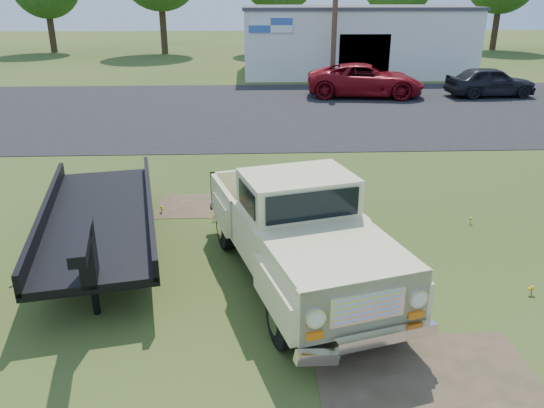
{
  "coord_description": "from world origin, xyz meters",
  "views": [
    {
      "loc": [
        -0.87,
        -8.69,
        4.87
      ],
      "look_at": [
        -0.43,
        1.0,
        1.01
      ],
      "focal_mm": 35.0,
      "sensor_mm": 36.0,
      "label": 1
    }
  ],
  "objects": [
    {
      "name": "red_pickup",
      "position": [
        5.07,
        18.12,
        0.81
      ],
      "size": [
        6.1,
        3.39,
        1.61
      ],
      "primitive_type": "imported",
      "rotation": [
        0.0,
        0.0,
        1.44
      ],
      "color": "maroon",
      "rests_on": "ground"
    },
    {
      "name": "dirt_patch_a",
      "position": [
        1.5,
        -3.0,
        0.0
      ],
      "size": [
        3.0,
        2.0,
        0.01
      ],
      "primitive_type": "cube",
      "color": "#453B25",
      "rests_on": "ground"
    },
    {
      "name": "commercial_building",
      "position": [
        6.0,
        26.99,
        2.1
      ],
      "size": [
        14.2,
        8.2,
        4.15
      ],
      "color": "silver",
      "rests_on": "ground"
    },
    {
      "name": "dark_sedan",
      "position": [
        11.34,
        17.77,
        0.74
      ],
      "size": [
        4.46,
        2.03,
        1.48
      ],
      "primitive_type": "imported",
      "rotation": [
        0.0,
        0.0,
        1.63
      ],
      "color": "black",
      "rests_on": "ground"
    },
    {
      "name": "ground",
      "position": [
        0.0,
        0.0,
        0.0
      ],
      "size": [
        140.0,
        140.0,
        0.0
      ],
      "primitive_type": "plane",
      "color": "#2D4014",
      "rests_on": "ground"
    },
    {
      "name": "dirt_patch_b",
      "position": [
        -2.0,
        3.5,
        0.0
      ],
      "size": [
        2.2,
        1.6,
        0.01
      ],
      "primitive_type": "cube",
      "color": "#453B25",
      "rests_on": "ground"
    },
    {
      "name": "flatbed_trailer",
      "position": [
        -3.85,
        1.14,
        0.85
      ],
      "size": [
        3.27,
        6.53,
        1.7
      ],
      "primitive_type": null,
      "rotation": [
        0.0,
        0.0,
        0.2
      ],
      "color": "black",
      "rests_on": "ground"
    },
    {
      "name": "vintage_pickup_truck",
      "position": [
        -0.04,
        -0.25,
        1.02
      ],
      "size": [
        3.63,
        6.01,
        2.04
      ],
      "primitive_type": null,
      "rotation": [
        0.0,
        0.0,
        0.27
      ],
      "color": "#C9C287",
      "rests_on": "ground"
    },
    {
      "name": "asphalt_lot",
      "position": [
        0.0,
        15.0,
        0.0
      ],
      "size": [
        90.0,
        14.0,
        0.02
      ],
      "primitive_type": "cube",
      "color": "black",
      "rests_on": "ground"
    }
  ]
}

